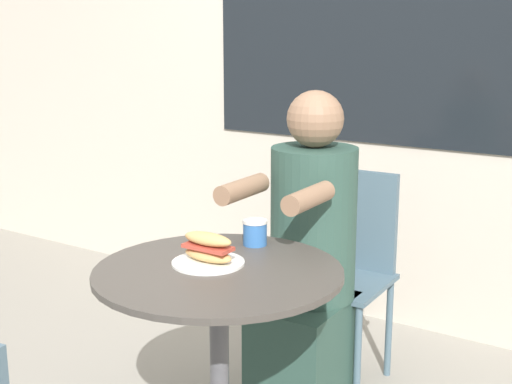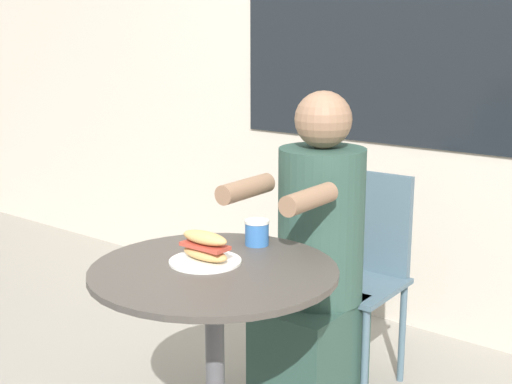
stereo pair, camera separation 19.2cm
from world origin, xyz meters
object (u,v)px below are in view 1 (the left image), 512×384
at_px(cafe_table, 219,328).
at_px(drink_cup, 255,232).
at_px(seated_diner, 308,275).
at_px(sandwich_on_plate, 208,252).
at_px(diner_chair, 348,256).

relative_size(cafe_table, drink_cup, 8.79).
bearing_deg(seated_diner, sandwich_on_plate, 82.00).
distance_m(cafe_table, diner_chair, 0.90).
distance_m(cafe_table, sandwich_on_plate, 0.24).
relative_size(cafe_table, diner_chair, 0.88).
distance_m(cafe_table, drink_cup, 0.36).
height_order(seated_diner, drink_cup, seated_diner).
height_order(cafe_table, diner_chair, diner_chair).
bearing_deg(drink_cup, cafe_table, -80.53).
xyz_separation_m(diner_chair, seated_diner, (0.01, -0.34, 0.02)).
distance_m(seated_diner, sandwich_on_plate, 0.59).
bearing_deg(cafe_table, diner_chair, 90.47).
relative_size(seated_diner, sandwich_on_plate, 5.42).
relative_size(diner_chair, seated_diner, 0.71).
bearing_deg(sandwich_on_plate, diner_chair, 86.95).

